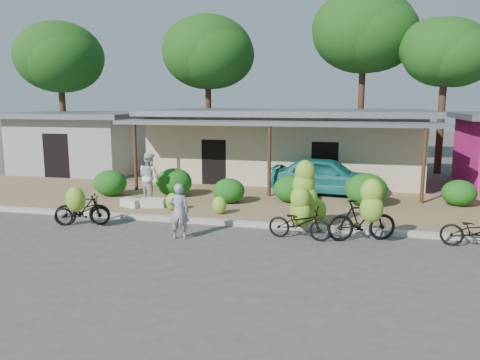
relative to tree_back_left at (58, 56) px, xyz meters
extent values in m
plane|color=#44413F|center=(13.69, -13.11, -6.34)|extent=(100.00, 100.00, 0.00)
cube|color=olive|center=(13.69, -8.11, -6.28)|extent=(60.00, 6.00, 0.12)
cube|color=#A8A399|center=(13.69, -11.11, -6.26)|extent=(60.00, 0.25, 0.15)
cube|color=#B9A88C|center=(13.69, -2.11, -4.79)|extent=(12.00, 6.00, 3.10)
cube|color=slate|center=(13.69, -2.11, -3.11)|extent=(13.00, 7.00, 0.25)
cube|color=black|center=(13.69, -5.06, -5.24)|extent=(1.40, 0.12, 2.20)
cube|color=slate|center=(13.69, -6.11, -3.44)|extent=(13.00, 2.00, 0.15)
cylinder|color=#47291C|center=(8.09, -7.01, -4.91)|extent=(0.14, 0.14, 2.85)
cylinder|color=#47291C|center=(13.69, -7.01, -4.91)|extent=(0.14, 0.14, 2.85)
cylinder|color=#47291C|center=(19.29, -7.01, -4.91)|extent=(0.14, 0.14, 2.85)
cube|color=gray|center=(2.69, -2.11, -4.89)|extent=(6.00, 5.00, 2.90)
cube|color=slate|center=(2.69, -2.11, -3.31)|extent=(7.00, 6.00, 0.25)
cube|color=black|center=(2.69, -4.56, -5.24)|extent=(1.40, 0.12, 2.20)
cylinder|color=#47291C|center=(0.19, -0.11, -3.03)|extent=(0.36, 0.36, 6.60)
ellipsoid|color=#153F0F|center=(0.19, -0.11, -0.10)|extent=(5.04, 5.04, 4.03)
ellipsoid|color=#153F0F|center=(-0.31, 0.19, 0.20)|extent=(4.28, 4.28, 3.43)
cylinder|color=#47291C|center=(8.19, 2.89, -2.83)|extent=(0.36, 0.36, 7.01)
ellipsoid|color=#153F0F|center=(8.19, 2.89, 0.28)|extent=(5.46, 5.46, 4.37)
ellipsoid|color=#153F0F|center=(7.69, 3.19, 0.58)|extent=(4.64, 4.64, 3.72)
cylinder|color=#47291C|center=(17.19, 3.39, -2.33)|extent=(0.36, 0.36, 8.02)
ellipsoid|color=#153F0F|center=(17.19, 3.39, 1.24)|extent=(5.73, 5.73, 4.58)
ellipsoid|color=#153F0F|center=(16.69, 3.69, 1.54)|extent=(4.87, 4.87, 3.90)
cylinder|color=#47291C|center=(21.19, 1.39, -3.07)|extent=(0.36, 0.36, 6.53)
ellipsoid|color=#153F0F|center=(21.19, 1.39, -0.17)|extent=(4.28, 4.28, 3.43)
ellipsoid|color=#153F0F|center=(20.69, 1.69, 0.13)|extent=(3.64, 3.64, 2.91)
ellipsoid|color=#135313|center=(7.66, -8.40, -5.71)|extent=(1.29, 1.16, 1.01)
ellipsoid|color=#135313|center=(10.11, -7.91, -5.67)|extent=(1.40, 1.26, 1.10)
ellipsoid|color=#135313|center=(12.49, -8.58, -5.77)|extent=(1.15, 1.04, 0.90)
ellipsoid|color=#135313|center=(14.65, -7.94, -5.72)|extent=(1.26, 1.13, 0.98)
ellipsoid|color=#135313|center=(17.31, -7.89, -5.64)|extent=(1.48, 1.33, 1.15)
ellipsoid|color=#135313|center=(20.51, -7.14, -5.76)|extent=(1.18, 1.06, 0.92)
imported|color=black|center=(8.75, -12.16, -5.90)|extent=(1.75, 1.11, 0.87)
ellipsoid|color=#90AC2B|center=(8.97, -12.77, -5.42)|extent=(0.55, 0.47, 0.69)
imported|color=black|center=(8.79, -12.19, -5.83)|extent=(1.75, 0.95, 1.01)
ellipsoid|color=#90AC2B|center=(8.98, -12.81, -5.37)|extent=(0.58, 0.49, 0.73)
imported|color=black|center=(15.43, -12.09, -5.88)|extent=(1.81, 0.82, 0.92)
ellipsoid|color=#90AC2B|center=(15.45, -11.53, -5.67)|extent=(0.73, 0.62, 0.91)
ellipsoid|color=#90AC2B|center=(15.55, -11.55, -5.29)|extent=(0.66, 0.56, 0.83)
ellipsoid|color=#90AC2B|center=(15.47, -11.54, -4.91)|extent=(0.63, 0.54, 0.79)
ellipsoid|color=#90AC2B|center=(15.50, -11.54, -4.55)|extent=(0.57, 0.48, 0.71)
ellipsoid|color=#90AC2B|center=(15.45, -11.89, -5.62)|extent=(0.55, 0.47, 0.69)
ellipsoid|color=#90AC2B|center=(15.41, -11.88, -5.23)|extent=(0.55, 0.47, 0.69)
imported|color=black|center=(17.09, -11.85, -5.76)|extent=(1.99, 1.15, 1.15)
ellipsoid|color=#90AC2B|center=(17.31, -12.47, -5.27)|extent=(0.59, 0.50, 0.74)
ellipsoid|color=#90AC2B|center=(17.29, -12.42, -4.86)|extent=(0.57, 0.48, 0.71)
imported|color=black|center=(19.98, -11.89, -5.87)|extent=(1.86, 1.05, 0.93)
ellipsoid|color=#90AC2B|center=(10.93, -10.14, -5.92)|extent=(0.48, 0.41, 0.60)
ellipsoid|color=#90AC2B|center=(12.61, -10.28, -5.92)|extent=(0.48, 0.40, 0.59)
ellipsoid|color=#90AC2B|center=(15.81, -10.38, -5.88)|extent=(0.54, 0.46, 0.67)
cube|color=beige|center=(10.06, -9.83, -6.07)|extent=(0.91, 0.54, 0.30)
cube|color=beige|center=(9.31, -9.97, -6.08)|extent=(0.84, 0.62, 0.28)
imported|color=gray|center=(12.18, -12.82, -5.55)|extent=(0.65, 0.51, 1.56)
imported|color=silver|center=(9.55, -8.91, -5.31)|extent=(1.10, 1.03, 1.80)
imported|color=#1A7772|center=(15.81, -6.11, -5.48)|extent=(4.49, 2.19, 1.47)
camera|label=1|loc=(16.73, -24.64, -2.52)|focal=35.00mm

